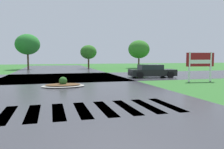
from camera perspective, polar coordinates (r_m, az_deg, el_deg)
The scene contains 7 objects.
asphalt_roadway at distance 14.60m, azimuth -10.75°, elevation -3.59°, with size 11.68×80.00×0.01m, color #35353A.
asphalt_cross_road at distance 22.88m, azimuth -12.45°, elevation -0.69°, with size 90.00×10.51×0.01m, color #35353A.
crosswalk_stripes at distance 8.82m, azimuth -7.58°, elevation -8.90°, with size 7.65×2.82×0.01m.
estate_billboard at distance 19.90m, azimuth 21.52°, elevation 3.12°, with size 2.41×0.38×2.43m.
median_island at distance 15.70m, azimuth -12.33°, elevation -2.55°, with size 2.91×1.88×0.68m.
car_blue_compact at distance 22.61m, azimuth 10.07°, elevation 0.81°, with size 4.67×2.45×1.27m.
background_treeline at distance 38.64m, azimuth -24.73°, elevation 6.51°, with size 40.68×6.77×5.93m.
Camera 1 is at (-1.15, -4.41, 2.05)m, focal length 35.92 mm.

